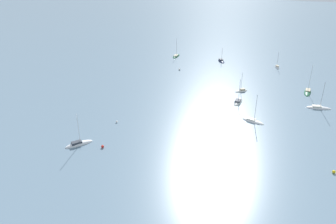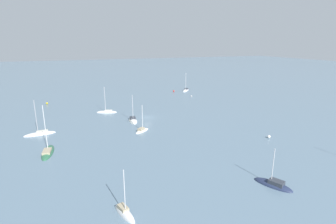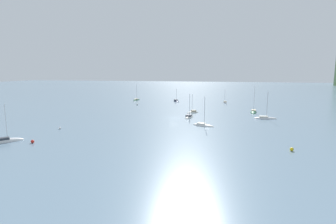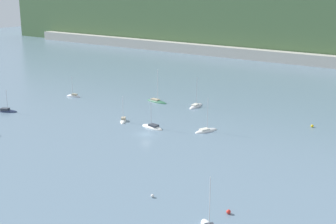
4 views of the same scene
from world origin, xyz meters
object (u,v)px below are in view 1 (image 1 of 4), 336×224
object	(u,v)px
sailboat_5	(253,121)
sailboat_6	(277,67)
mooring_buoy_0	(180,69)
sailboat_3	(241,91)
sailboat_8	(176,56)
sailboat_1	(238,102)
mooring_buoy_2	(103,146)
sailboat_2	(221,61)
mooring_buoy_3	(334,172)
sailboat_7	(318,108)
sailboat_4	(308,92)
sailboat_0	(79,144)
mooring_buoy_1	(117,122)

from	to	relation	value
sailboat_5	sailboat_6	xyz separation A→B (m)	(-57.55, 6.40, 0.02)
sailboat_5	mooring_buoy_0	distance (m)	53.65
sailboat_3	sailboat_8	size ratio (longest dim) A/B	0.81
sailboat_1	mooring_buoy_2	distance (m)	51.10
sailboat_8	sailboat_2	bearing A→B (deg)	-91.50
sailboat_6	sailboat_1	bearing A→B (deg)	148.15
sailboat_2	mooring_buoy_3	xyz separation A→B (m)	(80.57, 39.23, 0.27)
sailboat_2	sailboat_7	xyz separation A→B (m)	(43.05, 39.25, -0.02)
sailboat_4	sailboat_6	bearing A→B (deg)	-150.92
sailboat_1	sailboat_8	size ratio (longest dim) A/B	0.93
sailboat_4	sailboat_8	bearing A→B (deg)	-110.64
sailboat_1	sailboat_8	distance (m)	59.93
sailboat_1	sailboat_2	bearing A→B (deg)	23.24
sailboat_0	sailboat_4	xyz separation A→B (m)	(-58.00, 61.40, -0.00)
sailboat_1	sailboat_8	world-z (taller)	sailboat_8
sailboat_0	sailboat_8	size ratio (longest dim) A/B	1.01
sailboat_5	sailboat_6	world-z (taller)	sailboat_5
sailboat_3	sailboat_4	distance (m)	24.42
sailboat_5	mooring_buoy_2	distance (m)	45.98
sailboat_5	mooring_buoy_2	bearing A→B (deg)	-122.86
sailboat_6	mooring_buoy_3	xyz separation A→B (m)	(78.83, 13.67, 0.28)
sailboat_7	sailboat_8	distance (m)	76.72
mooring_buoy_0	mooring_buoy_2	bearing A→B (deg)	-1.81
sailboat_8	sailboat_6	bearing A→B (deg)	-91.14
mooring_buoy_0	sailboat_4	bearing A→B (deg)	78.37
sailboat_7	sailboat_3	bearing A→B (deg)	157.16
sailboat_4	sailboat_7	bearing A→B (deg)	16.86
sailboat_5	sailboat_0	bearing A→B (deg)	-126.92
sailboat_2	mooring_buoy_1	xyz separation A→B (m)	(72.47, -20.39, 0.19)
sailboat_7	mooring_buoy_3	xyz separation A→B (m)	(37.52, -0.03, 0.29)
sailboat_3	sailboat_7	size ratio (longest dim) A/B	0.78
sailboat_2	sailboat_4	world-z (taller)	sailboat_4
sailboat_2	sailboat_8	size ratio (longest dim) A/B	0.76
mooring_buoy_1	sailboat_2	bearing A→B (deg)	164.29
mooring_buoy_2	sailboat_8	bearing A→B (deg)	-176.63
sailboat_3	mooring_buoy_0	world-z (taller)	sailboat_3
sailboat_2	mooring_buoy_0	xyz separation A→B (m)	(18.42, -15.60, 0.30)
sailboat_4	mooring_buoy_0	size ratio (longest dim) A/B	14.01
sailboat_4	mooring_buoy_0	world-z (taller)	sailboat_4
sailboat_3	mooring_buoy_2	size ratio (longest dim) A/B	10.33
sailboat_4	mooring_buoy_2	xyz separation A→B (m)	(57.50, -54.56, 0.29)
sailboat_3	mooring_buoy_2	distance (m)	59.79
sailboat_1	mooring_buoy_0	size ratio (longest dim) A/B	11.16
sailboat_7	mooring_buoy_0	size ratio (longest dim) A/B	12.38
sailboat_4	sailboat_6	size ratio (longest dim) A/B	1.43
mooring_buoy_2	sailboat_3	bearing A→B (deg)	148.80
sailboat_3	mooring_buoy_3	xyz separation A→B (m)	(45.01, 26.01, 0.24)
sailboat_6	sailboat_8	xyz separation A→B (m)	(-3.58, -48.52, -0.03)
sailboat_3	sailboat_6	size ratio (longest dim) A/B	0.99
sailboat_2	mooring_buoy_2	world-z (taller)	sailboat_2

